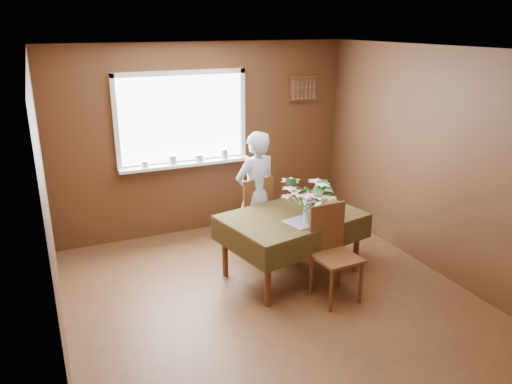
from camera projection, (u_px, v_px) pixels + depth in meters
name	position (u px, v px, depth m)	size (l,w,h in m)	color
floor	(278.00, 306.00, 5.05)	(4.50, 4.50, 0.00)	#55331D
ceiling	(282.00, 50.00, 4.24)	(4.50, 4.50, 0.00)	white
wall_back	(205.00, 140.00, 6.60)	(4.00, 4.00, 0.00)	brown
wall_front	(463.00, 310.00, 2.70)	(4.00, 4.00, 0.00)	brown
wall_left	(50.00, 222.00, 3.89)	(4.50, 4.50, 0.00)	brown
wall_right	(445.00, 166.00, 5.41)	(4.50, 4.50, 0.00)	brown
window_assembly	(184.00, 134.00, 6.41)	(1.72, 0.20, 1.22)	white
spoon_rack	(303.00, 89.00, 6.92)	(0.44, 0.05, 0.33)	brown
dining_table	(292.00, 222.00, 5.51)	(1.66, 1.30, 0.73)	brown
chair_far	(253.00, 211.00, 6.11)	(0.48, 0.49, 0.97)	brown
chair_near	(332.00, 249.00, 5.09)	(0.45, 0.45, 0.98)	brown
seated_woman	(256.00, 194.00, 5.99)	(0.56, 0.37, 1.53)	white
flower_bouquet	(308.00, 197.00, 5.19)	(0.50, 0.50, 0.43)	white
side_plate	(310.00, 203.00, 5.80)	(0.26, 0.26, 0.01)	white
table_knife	(316.00, 218.00, 5.37)	(0.02, 0.21, 0.00)	silver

